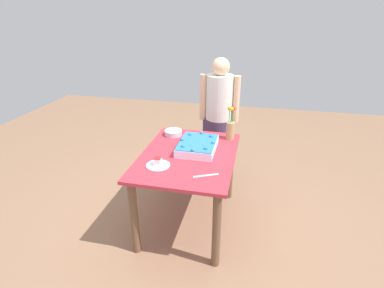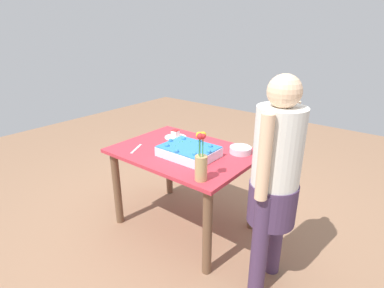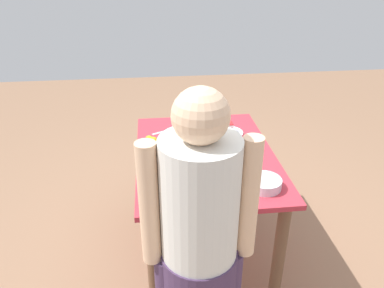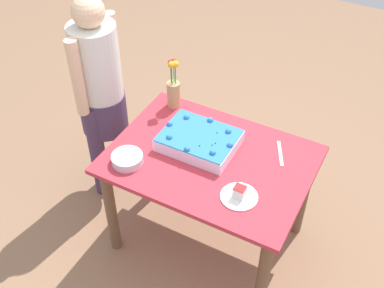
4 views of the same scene
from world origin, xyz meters
name	(u,v)px [view 1 (image 1 of 4)]	position (x,y,z in m)	size (l,w,h in m)	color
ground_plane	(189,220)	(0.00, 0.00, 0.00)	(8.00, 8.00, 0.00)	#906A4E
dining_table	(188,167)	(0.00, 0.00, 0.61)	(1.17, 0.85, 0.75)	#BD303E
sheet_cake	(198,146)	(0.11, -0.06, 0.79)	(0.44, 0.34, 0.11)	white
serving_plate_with_slice	(158,164)	(-0.27, 0.20, 0.77)	(0.20, 0.20, 0.08)	white
cake_knife	(206,175)	(-0.35, -0.23, 0.75)	(0.21, 0.02, 0.00)	silver
flower_vase	(230,127)	(0.43, -0.33, 0.88)	(0.09, 0.09, 0.35)	tan
fruit_bowl	(173,133)	(0.40, 0.26, 0.78)	(0.18, 0.18, 0.05)	silver
person_standing	(219,114)	(0.88, -0.15, 0.85)	(0.31, 0.45, 1.49)	#483254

